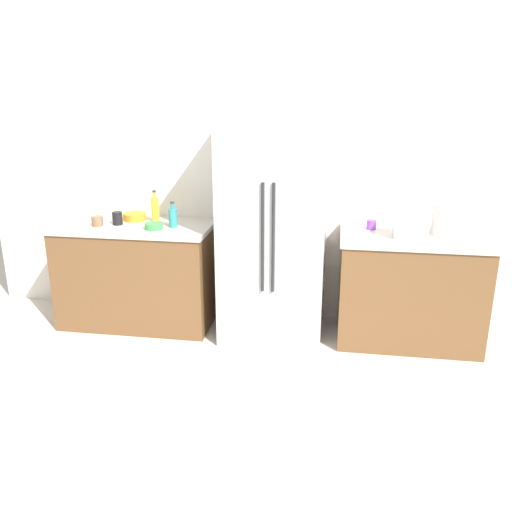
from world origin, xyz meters
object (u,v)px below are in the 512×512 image
(bowl_a, at_px, (135,217))
(toaster, at_px, (411,224))
(bottle_a, at_px, (155,209))
(cup_d, at_px, (371,225))
(bowl_b, at_px, (154,226))
(cup_b, at_px, (117,218))
(bottle_b, at_px, (173,217))
(cup_a, at_px, (97,221))
(cup_c, at_px, (410,224))
(rice_cooker, at_px, (450,215))
(refrigerator, at_px, (274,227))

(bowl_a, bearing_deg, toaster, -5.10)
(bottle_a, relative_size, cup_d, 3.53)
(toaster, xyz_separation_m, cup_d, (-0.28, 0.21, -0.07))
(bowl_a, height_order, bowl_b, bowl_a)
(bowl_b, bearing_deg, cup_b, 164.62)
(bottle_b, height_order, cup_d, bottle_b)
(bottle_b, relative_size, cup_a, 2.28)
(cup_a, bearing_deg, cup_d, 6.19)
(toaster, xyz_separation_m, cup_c, (0.03, 0.22, -0.06))
(cup_b, xyz_separation_m, bowl_a, (0.08, 0.17, -0.02))
(cup_b, height_order, bowl_b, cup_b)
(cup_b, relative_size, bowl_b, 0.75)
(toaster, height_order, bottle_b, toaster)
(cup_c, bearing_deg, toaster, -96.77)
(cup_a, xyz_separation_m, cup_c, (2.56, 0.26, 0.01))
(bottle_b, xyz_separation_m, bowl_a, (-0.41, 0.18, -0.05))
(cup_b, bearing_deg, cup_c, 4.41)
(bottle_a, bearing_deg, cup_d, 1.10)
(bowl_b, bearing_deg, rice_cooker, 4.47)
(bottle_b, distance_m, bowl_a, 0.45)
(toaster, relative_size, cup_d, 3.23)
(cup_a, relative_size, cup_c, 0.93)
(toaster, relative_size, cup_c, 2.47)
(bottle_a, distance_m, cup_a, 0.49)
(cup_b, relative_size, cup_c, 1.07)
(rice_cooker, xyz_separation_m, bowl_b, (-2.33, -0.18, -0.13))
(bowl_b, bearing_deg, cup_c, 7.82)
(rice_cooker, xyz_separation_m, bottle_b, (-2.20, -0.10, -0.08))
(rice_cooker, xyz_separation_m, bottle_a, (-2.40, 0.05, -0.05))
(cup_c, xyz_separation_m, bowl_b, (-2.06, -0.28, -0.03))
(bottle_a, distance_m, bowl_a, 0.22)
(refrigerator, bearing_deg, cup_d, 12.18)
(rice_cooker, distance_m, cup_d, 0.60)
(bottle_a, bearing_deg, cup_a, -154.23)
(bottle_b, bearing_deg, cup_d, 6.48)
(toaster, height_order, rice_cooker, rice_cooker)
(cup_c, height_order, cup_d, cup_c)
(toaster, bearing_deg, cup_d, 143.18)
(bottle_b, xyz_separation_m, cup_d, (1.62, 0.18, -0.05))
(bottle_a, relative_size, bowl_a, 1.38)
(bottle_a, relative_size, bottle_b, 1.27)
(toaster, relative_size, cup_a, 2.66)
(rice_cooker, distance_m, bowl_b, 2.35)
(cup_a, bearing_deg, cup_c, 5.72)
(bottle_a, relative_size, cup_b, 2.52)
(toaster, bearing_deg, cup_b, 179.18)
(bottle_a, xyz_separation_m, cup_a, (-0.43, -0.21, -0.07))
(refrigerator, height_order, cup_b, refrigerator)
(cup_d, relative_size, bowl_b, 0.53)
(cup_c, bearing_deg, cup_d, -177.81)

